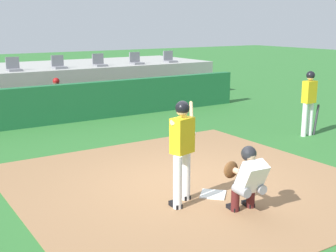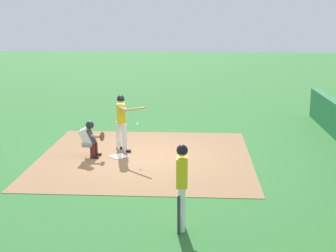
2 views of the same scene
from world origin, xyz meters
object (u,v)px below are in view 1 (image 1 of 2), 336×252
at_px(home_plate, 213,194).
at_px(stadium_seat_7, 169,59).
at_px(batter_at_plate, 183,146).
at_px(stadium_seat_6, 136,61).
at_px(catcher_crouched, 247,177).
at_px(stadium_seat_4, 59,65).
at_px(stadium_seat_5, 99,63).
at_px(on_deck_batter, 309,99).
at_px(dugout_player_1, 58,97).
at_px(stadium_seat_3, 14,67).

relative_size(home_plate, stadium_seat_7, 0.92).
xyz_separation_m(batter_at_plate, stadium_seat_6, (4.74, 10.18, 0.50)).
distance_m(home_plate, catcher_crouched, 1.03).
height_order(home_plate, stadium_seat_4, stadium_seat_4).
relative_size(stadium_seat_4, stadium_seat_6, 1.00).
xyz_separation_m(batter_at_plate, stadium_seat_5, (3.12, 10.18, 0.50)).
relative_size(on_deck_batter, stadium_seat_5, 3.72).
bearing_deg(stadium_seat_7, dugout_player_1, -160.22).
distance_m(home_plate, stadium_seat_7, 11.76).
xyz_separation_m(home_plate, stadium_seat_5, (2.44, 10.18, 1.51)).
bearing_deg(catcher_crouched, batter_at_plate, 128.72).
relative_size(stadium_seat_3, stadium_seat_6, 1.00).
height_order(catcher_crouched, stadium_seat_6, stadium_seat_6).
height_order(stadium_seat_6, stadium_seat_7, same).
xyz_separation_m(on_deck_batter, stadium_seat_3, (-5.75, 8.11, 0.51)).
xyz_separation_m(stadium_seat_4, stadium_seat_6, (3.25, 0.00, 0.00)).
xyz_separation_m(on_deck_batter, stadium_seat_5, (-2.50, 8.11, 0.51)).
bearing_deg(home_plate, stadium_seat_7, 60.81).
distance_m(on_deck_batter, stadium_seat_5, 8.50).
bearing_deg(batter_at_plate, on_deck_batter, 20.20).
relative_size(stadium_seat_4, stadium_seat_5, 1.00).
relative_size(catcher_crouched, dugout_player_1, 1.39).
relative_size(home_plate, stadium_seat_5, 0.92).
bearing_deg(home_plate, batter_at_plate, 179.71).
distance_m(stadium_seat_4, stadium_seat_6, 3.25).
distance_m(home_plate, dugout_player_1, 8.17).
distance_m(stadium_seat_4, stadium_seat_5, 1.62).
height_order(dugout_player_1, stadium_seat_6, stadium_seat_6).
bearing_deg(stadium_seat_6, on_deck_batter, -83.81).
height_order(home_plate, catcher_crouched, catcher_crouched).
xyz_separation_m(catcher_crouched, stadium_seat_4, (0.80, 11.03, 0.93)).
bearing_deg(stadium_seat_3, stadium_seat_7, 0.00).
bearing_deg(home_plate, stadium_seat_6, 68.24).
distance_m(stadium_seat_5, stadium_seat_7, 3.25).
bearing_deg(stadium_seat_5, batter_at_plate, -107.02).
distance_m(on_deck_batter, stadium_seat_7, 8.16).
bearing_deg(dugout_player_1, stadium_seat_4, 68.97).
bearing_deg(on_deck_batter, stadium_seat_5, 107.16).
distance_m(stadium_seat_3, stadium_seat_5, 3.25).
height_order(on_deck_batter, stadium_seat_5, stadium_seat_5).
bearing_deg(batter_at_plate, dugout_player_1, 85.03).
xyz_separation_m(home_plate, stadium_seat_4, (0.81, 10.18, 1.51)).
bearing_deg(dugout_player_1, on_deck_batter, -51.04).
distance_m(on_deck_batter, stadium_seat_6, 8.17).
bearing_deg(batter_at_plate, stadium_seat_4, 81.67).
distance_m(dugout_player_1, stadium_seat_7, 6.07).
xyz_separation_m(home_plate, stadium_seat_3, (-0.81, 10.18, 1.51)).
relative_size(stadium_seat_4, stadium_seat_7, 1.00).
relative_size(dugout_player_1, stadium_seat_7, 2.71).
xyz_separation_m(stadium_seat_5, stadium_seat_7, (3.25, 0.00, 0.00)).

